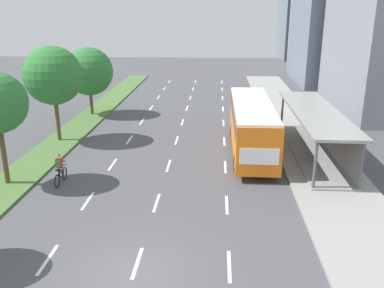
{
  "coord_description": "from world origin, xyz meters",
  "views": [
    {
      "loc": [
        2.92,
        -12.71,
        9.22
      ],
      "look_at": [
        1.41,
        11.65,
        1.2
      ],
      "focal_mm": 38.62,
      "sensor_mm": 36.0,
      "label": 1
    }
  ],
  "objects_px": {
    "cyclist": "(60,170)",
    "median_tree_third": "(53,76)",
    "bus_shelter": "(318,128)",
    "bus": "(252,122)",
    "median_tree_fourth": "(89,71)"
  },
  "relations": [
    {
      "from": "bus_shelter",
      "to": "cyclist",
      "type": "xyz_separation_m",
      "value": [
        -15.16,
        -5.62,
        -1.08
      ]
    },
    {
      "from": "median_tree_third",
      "to": "median_tree_fourth",
      "type": "distance_m",
      "value": 7.88
    },
    {
      "from": "cyclist",
      "to": "median_tree_fourth",
      "type": "xyz_separation_m",
      "value": [
        -2.79,
        15.31,
        3.16
      ]
    },
    {
      "from": "cyclist",
      "to": "median_tree_third",
      "type": "height_order",
      "value": "median_tree_third"
    },
    {
      "from": "bus_shelter",
      "to": "median_tree_fourth",
      "type": "distance_m",
      "value": 20.5
    },
    {
      "from": "bus",
      "to": "median_tree_third",
      "type": "xyz_separation_m",
      "value": [
        -13.76,
        1.42,
        2.72
      ]
    },
    {
      "from": "bus_shelter",
      "to": "median_tree_third",
      "type": "height_order",
      "value": "median_tree_third"
    },
    {
      "from": "bus",
      "to": "bus_shelter",
      "type": "bearing_deg",
      "value": -5.86
    },
    {
      "from": "median_tree_third",
      "to": "bus_shelter",
      "type": "bearing_deg",
      "value": -5.88
    },
    {
      "from": "median_tree_fourth",
      "to": "cyclist",
      "type": "bearing_deg",
      "value": -79.69
    },
    {
      "from": "bus_shelter",
      "to": "bus",
      "type": "xyz_separation_m",
      "value": [
        -4.28,
        0.44,
        0.2
      ]
    },
    {
      "from": "bus_shelter",
      "to": "bus",
      "type": "height_order",
      "value": "bus"
    },
    {
      "from": "bus_shelter",
      "to": "bus",
      "type": "bearing_deg",
      "value": 174.14
    },
    {
      "from": "bus_shelter",
      "to": "cyclist",
      "type": "distance_m",
      "value": 16.21
    },
    {
      "from": "cyclist",
      "to": "median_tree_fourth",
      "type": "distance_m",
      "value": 15.88
    }
  ]
}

